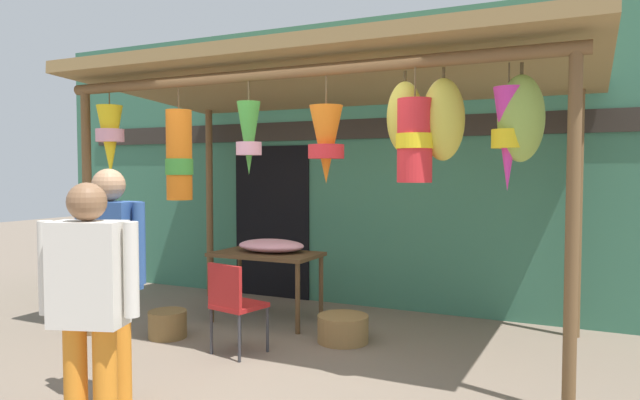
% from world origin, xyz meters
% --- Properties ---
extents(ground_plane, '(30.00, 30.00, 0.00)m').
position_xyz_m(ground_plane, '(0.00, 0.00, 0.00)').
color(ground_plane, '#756656').
extents(shop_facade, '(9.93, 0.29, 3.52)m').
position_xyz_m(shop_facade, '(-0.01, 2.32, 1.76)').
color(shop_facade, '#387056').
rests_on(shop_facade, ground_plane).
extents(market_stall_canopy, '(4.97, 2.55, 2.74)m').
position_xyz_m(market_stall_canopy, '(0.14, 0.66, 2.41)').
color(market_stall_canopy, brown).
rests_on(market_stall_canopy, ground_plane).
extents(display_table, '(1.17, 0.66, 0.77)m').
position_xyz_m(display_table, '(-0.83, 1.06, 0.68)').
color(display_table, brown).
rests_on(display_table, ground_plane).
extents(flower_heap_on_table, '(0.77, 0.54, 0.14)m').
position_xyz_m(flower_heap_on_table, '(-0.79, 1.13, 0.84)').
color(flower_heap_on_table, pink).
rests_on(flower_heap_on_table, display_table).
extents(folding_chair, '(0.48, 0.48, 0.84)m').
position_xyz_m(folding_chair, '(-0.50, -0.07, 0.50)').
color(folding_chair, '#AD1E1E').
rests_on(folding_chair, ground_plane).
extents(wicker_basket_by_table, '(0.50, 0.50, 0.26)m').
position_xyz_m(wicker_basket_by_table, '(0.24, 0.72, 0.13)').
color(wicker_basket_by_table, olive).
rests_on(wicker_basket_by_table, ground_plane).
extents(wicker_basket_spare, '(0.38, 0.38, 0.27)m').
position_xyz_m(wicker_basket_spare, '(-1.41, 0.11, 0.13)').
color(wicker_basket_spare, brown).
rests_on(wicker_basket_spare, ground_plane).
extents(vendor_in_orange, '(0.59, 0.25, 1.68)m').
position_xyz_m(vendor_in_orange, '(-0.66, -1.37, 1.00)').
color(vendor_in_orange, orange).
rests_on(vendor_in_orange, ground_plane).
extents(customer_foreground, '(0.57, 0.33, 1.60)m').
position_xyz_m(customer_foreground, '(-0.16, -2.02, 0.94)').
color(customer_foreground, orange).
rests_on(customer_foreground, ground_plane).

